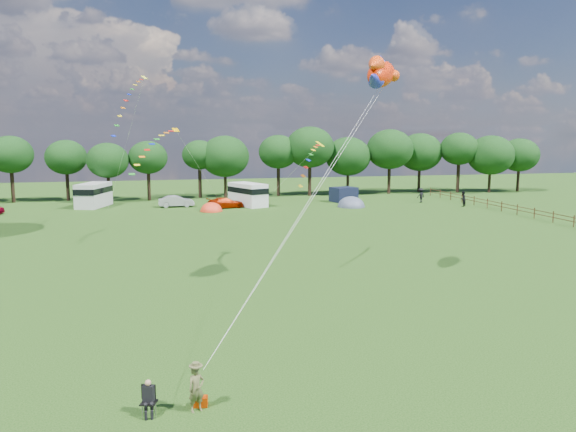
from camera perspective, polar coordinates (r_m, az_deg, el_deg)
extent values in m
plane|color=black|center=(28.44, 3.72, -10.28)|extent=(180.00, 180.00, 0.00)
cylinder|color=black|center=(83.97, -26.19, 2.68)|extent=(0.49, 0.49, 4.25)
ellipsoid|color=black|center=(83.73, -26.37, 5.62)|extent=(5.86, 5.86, 4.98)
cylinder|color=black|center=(83.31, -21.47, 2.79)|extent=(0.47, 0.47, 3.90)
ellipsoid|color=black|center=(83.07, -21.62, 5.57)|extent=(5.58, 5.58, 4.74)
cylinder|color=black|center=(79.66, -17.74, 2.62)|extent=(0.44, 0.44, 3.56)
ellipsoid|color=black|center=(79.41, -17.86, 5.40)|extent=(5.56, 5.56, 4.73)
cylinder|color=black|center=(80.35, -13.95, 2.96)|extent=(0.47, 0.47, 3.95)
ellipsoid|color=black|center=(80.10, -14.04, 5.79)|extent=(5.33, 5.33, 4.53)
cylinder|color=black|center=(82.33, -8.93, 3.36)|extent=(0.50, 0.50, 4.33)
ellipsoid|color=black|center=(82.09, -8.99, 6.16)|extent=(4.95, 4.95, 4.21)
cylinder|color=black|center=(82.26, -6.38, 3.05)|extent=(0.43, 0.43, 3.31)
ellipsoid|color=black|center=(81.98, -6.43, 6.04)|extent=(7.03, 7.03, 5.98)
cylinder|color=black|center=(83.74, -0.98, 3.55)|extent=(0.50, 0.50, 4.36)
ellipsoid|color=black|center=(83.50, -0.99, 6.54)|extent=(5.84, 5.84, 4.97)
cylinder|color=black|center=(83.97, 2.22, 3.62)|extent=(0.51, 0.51, 4.55)
ellipsoid|color=black|center=(83.72, 2.24, 7.00)|extent=(7.15, 7.15, 6.08)
cylinder|color=black|center=(86.54, 6.08, 3.27)|extent=(0.42, 0.42, 3.21)
ellipsoid|color=black|center=(86.28, 6.13, 6.04)|extent=(6.90, 6.90, 5.86)
cylinder|color=black|center=(88.24, 10.22, 3.59)|extent=(0.48, 0.48, 4.17)
ellipsoid|color=black|center=(87.99, 10.30, 6.69)|extent=(7.16, 7.16, 6.09)
cylinder|color=black|center=(92.50, 13.17, 3.56)|extent=(0.45, 0.45, 3.66)
ellipsoid|color=black|center=(92.26, 13.26, 6.33)|extent=(7.05, 7.05, 5.99)
cylinder|color=black|center=(92.81, 16.89, 3.74)|extent=(0.52, 0.52, 4.65)
ellipsoid|color=black|center=(92.59, 17.00, 6.55)|extent=(5.96, 5.96, 5.06)
cylinder|color=black|center=(94.21, 19.77, 3.23)|extent=(0.42, 0.42, 3.19)
ellipsoid|color=black|center=(93.96, 19.90, 5.84)|extent=(7.23, 7.23, 6.14)
cylinder|color=black|center=(97.54, 22.32, 3.35)|extent=(0.44, 0.44, 3.52)
ellipsoid|color=black|center=(97.32, 22.45, 5.75)|extent=(6.22, 6.22, 5.28)
cylinder|color=#472D19|center=(62.05, 27.05, -0.47)|extent=(0.12, 0.12, 1.20)
cylinder|color=#472D19|center=(64.35, 25.34, -0.08)|extent=(0.12, 0.12, 1.20)
cylinder|color=#472D19|center=(63.15, 26.20, 0.04)|extent=(0.08, 3.00, 0.08)
cylinder|color=#472D19|center=(63.20, 26.18, -0.32)|extent=(0.08, 3.00, 0.08)
cylinder|color=#472D19|center=(66.70, 23.75, 0.28)|extent=(0.12, 0.12, 1.20)
cylinder|color=#472D19|center=(65.47, 24.55, 0.40)|extent=(0.08, 3.00, 0.08)
cylinder|color=#472D19|center=(65.52, 24.53, 0.06)|extent=(0.08, 3.00, 0.08)
cylinder|color=#472D19|center=(69.10, 22.27, 0.62)|extent=(0.12, 0.12, 1.20)
cylinder|color=#472D19|center=(67.85, 23.01, 0.74)|extent=(0.08, 3.00, 0.08)
cylinder|color=#472D19|center=(67.90, 22.99, 0.41)|extent=(0.08, 3.00, 0.08)
cylinder|color=#472D19|center=(71.54, 20.88, 0.93)|extent=(0.12, 0.12, 1.20)
cylinder|color=#472D19|center=(70.27, 21.58, 1.06)|extent=(0.08, 3.00, 0.08)
cylinder|color=#472D19|center=(70.32, 21.56, 0.73)|extent=(0.08, 3.00, 0.08)
cylinder|color=#472D19|center=(74.03, 19.59, 1.22)|extent=(0.12, 0.12, 1.20)
cylinder|color=#472D19|center=(72.74, 20.24, 1.35)|extent=(0.08, 3.00, 0.08)
cylinder|color=#472D19|center=(72.78, 20.23, 1.04)|extent=(0.08, 3.00, 0.08)
cylinder|color=#472D19|center=(76.55, 18.39, 1.50)|extent=(0.12, 0.12, 1.20)
cylinder|color=#472D19|center=(75.24, 18.99, 1.63)|extent=(0.08, 3.00, 0.08)
cylinder|color=#472D19|center=(75.29, 18.98, 1.32)|extent=(0.08, 3.00, 0.08)
cylinder|color=#472D19|center=(79.10, 17.26, 1.75)|extent=(0.12, 0.12, 1.20)
cylinder|color=#472D19|center=(77.79, 17.82, 1.88)|extent=(0.08, 3.00, 0.08)
cylinder|color=#472D19|center=(77.83, 17.81, 1.59)|extent=(0.08, 3.00, 0.08)
cylinder|color=#472D19|center=(81.69, 16.20, 1.99)|extent=(0.12, 0.12, 1.20)
cylinder|color=#472D19|center=(80.36, 16.73, 2.12)|extent=(0.08, 3.00, 0.08)
cylinder|color=#472D19|center=(80.40, 16.72, 1.84)|extent=(0.08, 3.00, 0.08)
cylinder|color=#472D19|center=(84.30, 15.21, 2.21)|extent=(0.12, 0.12, 1.20)
cylinder|color=#472D19|center=(82.96, 15.71, 2.34)|extent=(0.08, 3.00, 0.08)
cylinder|color=#472D19|center=(83.00, 15.69, 2.07)|extent=(0.08, 3.00, 0.08)
cylinder|color=#472D19|center=(86.94, 14.27, 2.42)|extent=(0.12, 0.12, 1.20)
cylinder|color=#472D19|center=(85.59, 14.74, 2.55)|extent=(0.08, 3.00, 0.08)
cylinder|color=#472D19|center=(85.62, 14.73, 2.28)|extent=(0.08, 3.00, 0.08)
imported|color=#979A9F|center=(72.21, -11.28, 1.48)|extent=(4.18, 1.70, 1.45)
imported|color=#9A1B00|center=(70.13, -6.35, 1.34)|extent=(4.74, 2.90, 1.33)
cube|color=#BDBDBF|center=(75.06, -19.13, 2.03)|extent=(4.23, 6.51, 3.01)
cube|color=black|center=(75.00, -19.15, 2.50)|extent=(4.31, 6.64, 0.71)
cylinder|color=black|center=(73.45, -19.67, 1.03)|extent=(0.90, 0.55, 0.85)
cylinder|color=black|center=(76.91, -18.54, 1.39)|extent=(0.90, 0.55, 0.85)
cube|color=white|center=(72.09, -4.11, 2.19)|extent=(4.56, 6.35, 2.92)
cube|color=black|center=(72.03, -4.11, 2.66)|extent=(4.66, 6.48, 0.69)
cylinder|color=black|center=(70.67, -3.31, 1.22)|extent=(0.88, 0.60, 0.82)
cylinder|color=black|center=(73.77, -4.86, 1.50)|extent=(0.88, 0.60, 0.82)
ellipsoid|color=red|center=(67.52, -7.79, 0.49)|extent=(2.58, 2.97, 2.12)
cylinder|color=red|center=(67.51, -7.79, 0.51)|extent=(2.71, 2.71, 0.08)
ellipsoid|color=#4C556B|center=(71.47, 6.44, 0.94)|extent=(3.36, 3.87, 2.63)
cylinder|color=#4C556B|center=(71.46, 6.44, 0.96)|extent=(3.53, 3.53, 0.08)
cube|color=black|center=(76.87, 5.67, 2.19)|extent=(3.71, 3.29, 1.97)
imported|color=brown|center=(19.47, -9.29, -16.94)|extent=(0.66, 0.54, 1.55)
cylinder|color=#99999E|center=(19.59, -14.58, -18.76)|extent=(0.02, 0.02, 0.43)
cylinder|color=#99999E|center=(19.58, -13.31, -18.73)|extent=(0.02, 0.02, 0.43)
cylinder|color=#99999E|center=(19.96, -14.55, -18.23)|extent=(0.02, 0.02, 0.43)
cylinder|color=#99999E|center=(19.95, -13.31, -18.20)|extent=(0.02, 0.02, 0.43)
cube|color=black|center=(19.67, -13.96, -17.92)|extent=(0.61, 0.60, 0.05)
cube|color=black|center=(19.76, -13.98, -16.93)|extent=(0.47, 0.21, 0.51)
cube|color=black|center=(19.58, -13.99, -17.09)|extent=(0.41, 0.33, 0.54)
sphere|color=tan|center=(19.41, -14.03, -16.11)|extent=(0.21, 0.21, 0.21)
cube|color=#C33000|center=(20.03, -8.87, -18.11)|extent=(0.52, 0.39, 0.33)
ellipsoid|color=red|center=(33.45, 9.44, 14.02)|extent=(3.31, 3.79, 2.14)
ellipsoid|color=gold|center=(33.43, 9.44, 13.73)|extent=(2.06, 2.36, 1.17)
cone|color=#EE420D|center=(31.93, 8.73, 14.92)|extent=(1.53, 1.61, 1.12)
cone|color=#2628B8|center=(31.86, 8.70, 13.72)|extent=(1.53, 1.61, 1.12)
cone|color=#2628B8|center=(33.63, 9.52, 15.17)|extent=(1.23, 1.19, 0.95)
sphere|color=white|center=(34.80, 9.34, 14.12)|extent=(0.36, 0.36, 0.36)
sphere|color=black|center=(34.90, 9.29, 14.11)|extent=(0.18, 0.18, 0.18)
cube|color=#FFFE35|center=(56.52, -14.39, 13.48)|extent=(0.69, 0.70, 0.33)
cube|color=red|center=(56.01, -14.67, 13.28)|extent=(0.46, 0.51, 0.09)
cube|color=orange|center=(55.50, -14.96, 13.05)|extent=(0.45, 0.51, 0.10)
cube|color=yellow|center=(54.99, -15.25, 12.72)|extent=(0.45, 0.50, 0.11)
cube|color=#198C1E|center=(54.47, -15.54, 12.31)|extent=(0.45, 0.50, 0.12)
cube|color=#0C1EB2|center=(53.95, -15.84, 11.80)|extent=(0.45, 0.50, 0.13)
cube|color=red|center=(53.43, -16.13, 11.20)|extent=(0.44, 0.50, 0.13)
cube|color=orange|center=(52.92, -16.43, 10.50)|extent=(0.44, 0.49, 0.14)
cube|color=yellow|center=(52.41, -16.72, 9.70)|extent=(0.43, 0.49, 0.15)
cube|color=#198C1E|center=(51.91, -17.02, 8.79)|extent=(0.43, 0.49, 0.16)
cube|color=#0C1EB2|center=(51.43, -17.31, 7.78)|extent=(0.42, 0.48, 0.16)
cube|color=#ECA800|center=(50.39, -11.35, 8.58)|extent=(0.69, 0.66, 0.34)
cube|color=red|center=(49.93, -11.80, 8.45)|extent=(0.54, 0.39, 0.09)
cube|color=orange|center=(49.47, -12.26, 8.26)|extent=(0.54, 0.39, 0.10)
cube|color=yellow|center=(49.01, -12.72, 7.99)|extent=(0.54, 0.39, 0.11)
cube|color=#198C1E|center=(48.56, -13.18, 7.61)|extent=(0.54, 0.39, 0.12)
cube|color=#0C1EB2|center=(48.12, -13.65, 7.12)|extent=(0.53, 0.38, 0.13)
cube|color=red|center=(47.68, -14.13, 6.54)|extent=(0.53, 0.38, 0.14)
cube|color=orange|center=(47.26, -14.60, 5.84)|extent=(0.53, 0.37, 0.15)
cube|color=yellow|center=(46.85, -15.09, 5.04)|extent=(0.53, 0.37, 0.15)
cube|color=#198C1E|center=(46.45, -15.57, 4.12)|extent=(0.52, 0.36, 0.16)
cube|color=#FFFE07|center=(39.82, 3.28, 7.31)|extent=(0.79, 0.82, 0.39)
cube|color=red|center=(39.21, 3.05, 7.20)|extent=(0.49, 0.62, 0.11)
cube|color=orange|center=(38.61, 2.83, 7.02)|extent=(0.49, 0.62, 0.12)
cube|color=yellow|center=(38.01, 2.59, 6.71)|extent=(0.49, 0.62, 0.13)
cube|color=#198C1E|center=(37.41, 2.34, 6.27)|extent=(0.48, 0.62, 0.14)
cube|color=#0C1EB2|center=(36.82, 2.09, 5.69)|extent=(0.48, 0.61, 0.15)
cube|color=red|center=(36.24, 1.83, 4.97)|extent=(0.47, 0.61, 0.16)
cube|color=orange|center=(35.67, 1.56, 4.09)|extent=(0.47, 0.61, 0.17)
cube|color=yellow|center=(35.12, 1.28, 3.06)|extent=(0.46, 0.61, 0.18)
imported|color=black|center=(74.64, 17.33, 1.67)|extent=(1.11, 1.01, 1.94)
imported|color=black|center=(77.63, 13.34, 2.07)|extent=(1.39, 1.00, 1.96)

